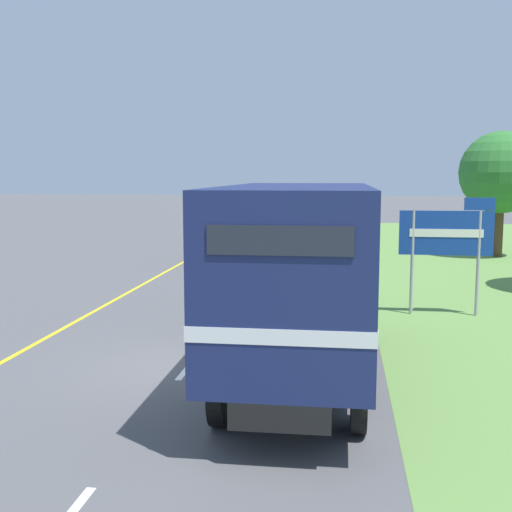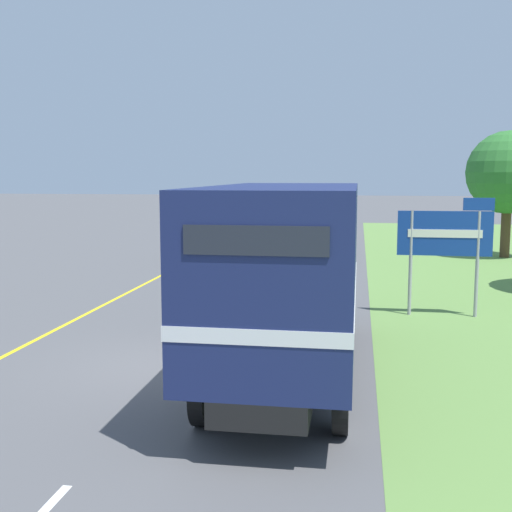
{
  "view_description": "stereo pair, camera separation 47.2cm",
  "coord_description": "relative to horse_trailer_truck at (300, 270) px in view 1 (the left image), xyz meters",
  "views": [
    {
      "loc": [
        2.87,
        -11.64,
        3.67
      ],
      "look_at": [
        0.3,
        7.42,
        1.2
      ],
      "focal_mm": 45.0,
      "sensor_mm": 36.0,
      "label": 1
    },
    {
      "loc": [
        3.34,
        -11.57,
        3.67
      ],
      "look_at": [
        0.3,
        7.42,
        1.2
      ],
      "focal_mm": 45.0,
      "sensor_mm": 36.0,
      "label": 2
    }
  ],
  "objects": [
    {
      "name": "lead_car_white",
      "position": [
        -4.17,
        15.06,
        -0.99
      ],
      "size": [
        1.8,
        4.24,
        1.91
      ],
      "color": "black",
      "rests_on": "ground"
    },
    {
      "name": "ground_plane",
      "position": [
        -2.14,
        0.27,
        -1.95
      ],
      "size": [
        200.0,
        200.0,
        0.0
      ],
      "primitive_type": "plane",
      "color": "#515154"
    },
    {
      "name": "centre_dash_near",
      "position": [
        -2.14,
        0.73,
        -1.95
      ],
      "size": [
        0.12,
        2.6,
        0.01
      ],
      "primitive_type": "cube",
      "color": "white",
      "rests_on": "ground"
    },
    {
      "name": "highway_sign",
      "position": [
        3.45,
        5.6,
        0.1
      ],
      "size": [
        2.38,
        0.09,
        3.07
      ],
      "color": "#9E9EA3",
      "rests_on": "ground"
    },
    {
      "name": "centre_dash_mid_a",
      "position": [
        -2.14,
        7.33,
        -1.95
      ],
      "size": [
        0.12,
        2.6,
        0.01
      ],
      "primitive_type": "cube",
      "color": "white",
      "rests_on": "ground"
    },
    {
      "name": "lead_car_silver_ahead",
      "position": [
        -0.4,
        27.52,
        -0.99
      ],
      "size": [
        1.8,
        4.04,
        1.91
      ],
      "color": "black",
      "rests_on": "ground"
    },
    {
      "name": "roadside_tree_mid",
      "position": [
        7.62,
        18.2,
        1.76
      ],
      "size": [
        3.62,
        3.62,
        5.54
      ],
      "color": "#4C3823",
      "rests_on": "ground"
    },
    {
      "name": "edge_line_yellow",
      "position": [
        -5.84,
        10.65,
        -1.95
      ],
      "size": [
        0.12,
        53.97,
        0.01
      ],
      "primitive_type": "cube",
      "color": "yellow",
      "rests_on": "ground"
    },
    {
      "name": "centre_dash_mid_b",
      "position": [
        -2.14,
        13.93,
        -1.95
      ],
      "size": [
        0.12,
        2.6,
        0.01
      ],
      "primitive_type": "cube",
      "color": "white",
      "rests_on": "ground"
    },
    {
      "name": "centre_dash_farthest",
      "position": [
        -2.14,
        27.13,
        -1.95
      ],
      "size": [
        0.12,
        2.6,
        0.01
      ],
      "primitive_type": "cube",
      "color": "white",
      "rests_on": "ground"
    },
    {
      "name": "centre_dash_far",
      "position": [
        -2.14,
        20.53,
        -1.95
      ],
      "size": [
        0.12,
        2.6,
        0.01
      ],
      "primitive_type": "cube",
      "color": "white",
      "rests_on": "ground"
    },
    {
      "name": "horse_trailer_truck",
      "position": [
        0.0,
        0.0,
        0.0
      ],
      "size": [
        2.36,
        8.33,
        3.47
      ],
      "color": "black",
      "rests_on": "ground"
    }
  ]
}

